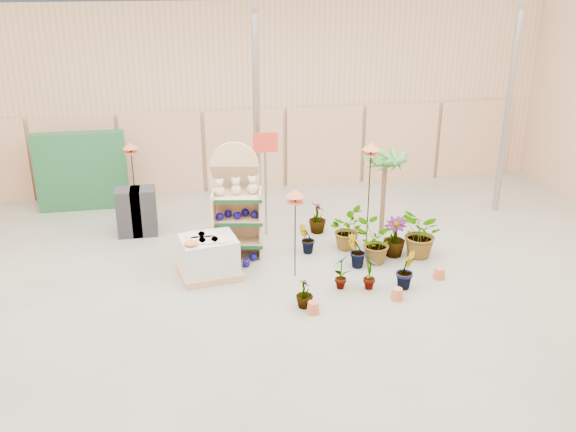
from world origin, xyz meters
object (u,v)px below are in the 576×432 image
object	(u,v)px
bird_table_front	(295,196)
display_shelf	(236,205)
pallet_stack	(209,257)
potted_plant_2	(374,243)

from	to	relation	value
bird_table_front	display_shelf	bearing A→B (deg)	128.82
pallet_stack	bird_table_front	bearing A→B (deg)	-20.94
display_shelf	pallet_stack	bearing A→B (deg)	-115.23
pallet_stack	potted_plant_2	world-z (taller)	potted_plant_2
display_shelf	bird_table_front	xyz separation A→B (m)	(0.93, -1.16, 0.55)
bird_table_front	potted_plant_2	xyz separation A→B (m)	(1.58, 0.29, -1.15)
pallet_stack	potted_plant_2	xyz separation A→B (m)	(3.11, 0.00, 0.03)
display_shelf	bird_table_front	size ratio (longest dim) A/B	1.32
display_shelf	bird_table_front	world-z (taller)	display_shelf
bird_table_front	pallet_stack	bearing A→B (deg)	169.12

